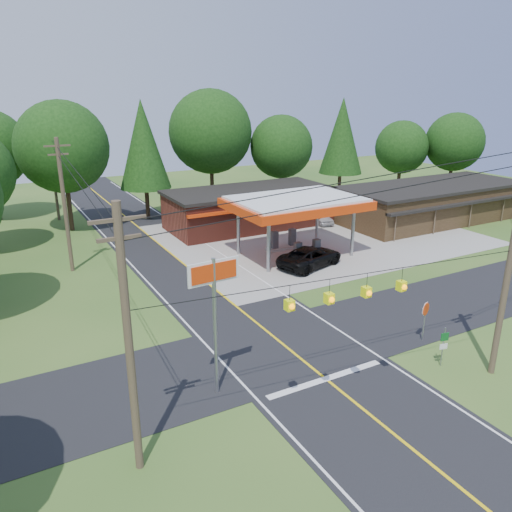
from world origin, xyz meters
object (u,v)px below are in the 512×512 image
gas_canopy (296,205)px  big_stop_sign (214,296)px  sedan_car (321,217)px  octagonal_stop_sign (425,312)px  suv_car (310,257)px

gas_canopy → big_stop_sign: (-14.00, -15.01, 0.53)m
gas_canopy → sedan_car: gas_canopy is taller
big_stop_sign → octagonal_stop_sign: big_stop_sign is taller
suv_car → octagonal_stop_sign: size_ratio=2.47×
suv_car → sedan_car: size_ratio=1.51×
gas_canopy → octagonal_stop_sign: (-2.00, -16.01, -2.55)m
suv_car → sedan_car: (8.50, 10.32, -0.15)m
suv_car → octagonal_stop_sign: bearing=156.9°
sedan_car → suv_car: bearing=-117.5°
big_stop_sign → octagonal_stop_sign: bearing=-4.8°
suv_car → sedan_car: 13.37m
suv_car → octagonal_stop_sign: 13.13m
gas_canopy → suv_car: bearing=-99.5°
octagonal_stop_sign → gas_canopy: bearing=82.9°
suv_car → octagonal_stop_sign: (-1.50, -13.01, 0.93)m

